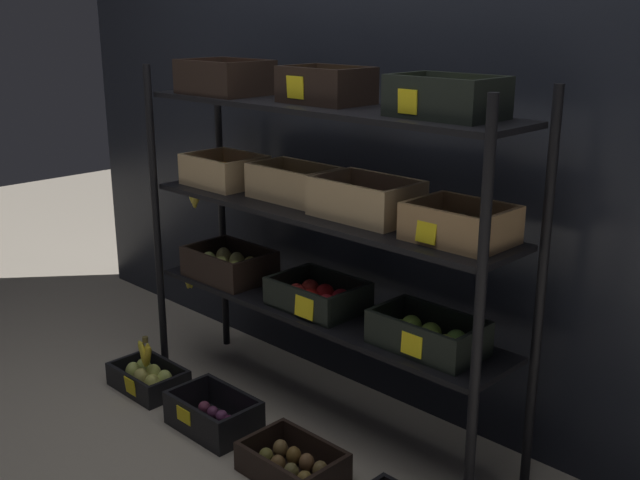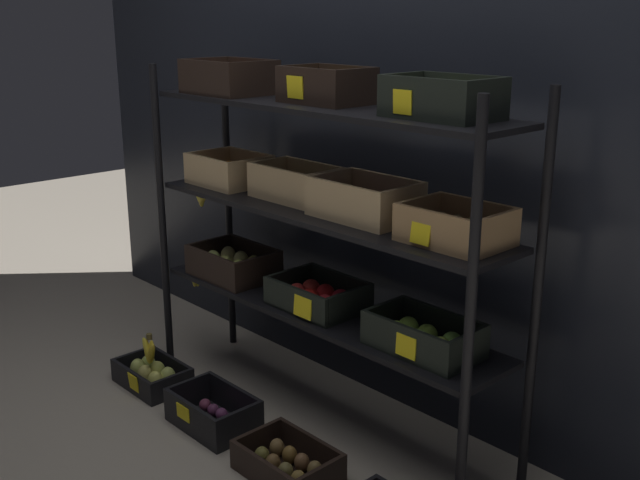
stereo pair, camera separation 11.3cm
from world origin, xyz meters
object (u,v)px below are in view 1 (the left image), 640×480
Objects in this scene: banana_bunch_loose at (145,354)px; crate_ground_pear at (148,378)px; display_rack at (320,208)px; crate_ground_plum at (214,417)px; crate_ground_kiwi at (292,465)px.

crate_ground_pear is at bearing 102.22° from banana_bunch_loose.
display_rack is 0.91m from crate_ground_plum.
crate_ground_kiwi is (0.44, -0.00, -0.01)m from crate_ground_plum.
display_rack is 5.00× the size of crate_ground_plum.
banana_bunch_loose is at bearing -77.78° from crate_ground_pear.
crate_ground_pear is 0.90m from crate_ground_kiwi.
display_rack is 12.60× the size of banana_bunch_loose.
banana_bunch_loose is (0.00, -0.01, 0.12)m from crate_ground_pear.
crate_ground_kiwi is at bearing -0.44° from crate_ground_plum.
display_rack is at bearing 27.84° from crate_ground_pear.
display_rack is 5.30× the size of crate_ground_pear.
crate_ground_pear is 0.46m from crate_ground_plum.
banana_bunch_loose is (-0.67, -0.36, -0.68)m from display_rack.
banana_bunch_loose reaches higher than crate_ground_plum.
display_rack reaches higher than crate_ground_plum.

